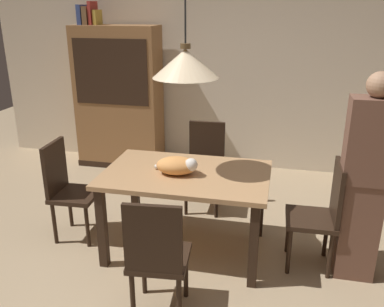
{
  "coord_description": "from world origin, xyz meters",
  "views": [
    {
      "loc": [
        0.74,
        -2.7,
        2.08
      ],
      "look_at": [
        -0.0,
        0.62,
        0.85
      ],
      "focal_mm": 38.46,
      "sensor_mm": 36.0,
      "label": 1
    }
  ],
  "objects": [
    {
      "name": "dining_table",
      "position": [
        -0.01,
        0.42,
        0.65
      ],
      "size": [
        1.4,
        0.9,
        0.75
      ],
      "color": "tan",
      "rests_on": "ground"
    },
    {
      "name": "ground",
      "position": [
        0.0,
        0.0,
        0.0
      ],
      "size": [
        10.0,
        10.0,
        0.0
      ],
      "primitive_type": "plane",
      "color": "tan"
    },
    {
      "name": "book_yellow_short",
      "position": [
        -1.6,
        2.32,
        1.94
      ],
      "size": [
        0.04,
        0.2,
        0.18
      ],
      "primitive_type": "cube",
      "color": "gold",
      "rests_on": "hutch_bookcase"
    },
    {
      "name": "book_red_tall",
      "position": [
        -1.66,
        2.32,
        1.99
      ],
      "size": [
        0.04,
        0.22,
        0.28
      ],
      "primitive_type": "cube",
      "color": "#B73833",
      "rests_on": "hutch_bookcase"
    },
    {
      "name": "back_wall",
      "position": [
        0.0,
        2.65,
        1.45
      ],
      "size": [
        6.4,
        0.1,
        2.9
      ],
      "primitive_type": "cube",
      "color": "beige",
      "rests_on": "ground"
    },
    {
      "name": "hutch_bookcase",
      "position": [
        -1.38,
        2.32,
        0.89
      ],
      "size": [
        1.12,
        0.45,
        1.85
      ],
      "color": "olive",
      "rests_on": "ground"
    },
    {
      "name": "chair_left_side",
      "position": [
        -1.14,
        0.42,
        0.51
      ],
      "size": [
        0.42,
        0.42,
        0.93
      ],
      "color": "black",
      "rests_on": "ground"
    },
    {
      "name": "chair_right_side",
      "position": [
        1.12,
        0.42,
        0.51
      ],
      "size": [
        0.41,
        0.41,
        0.93
      ],
      "color": "black",
      "rests_on": "ground"
    },
    {
      "name": "person_standing",
      "position": [
        1.4,
        0.36,
        0.83
      ],
      "size": [
        0.36,
        0.22,
        1.66
      ],
      "color": "brown",
      "rests_on": "ground"
    },
    {
      "name": "book_brown_thick",
      "position": [
        -1.72,
        2.32,
        1.96
      ],
      "size": [
        0.06,
        0.24,
        0.22
      ],
      "primitive_type": "cube",
      "color": "brown",
      "rests_on": "hutch_bookcase"
    },
    {
      "name": "chair_far_back",
      "position": [
        -0.01,
        1.3,
        0.51
      ],
      "size": [
        0.41,
        0.41,
        0.93
      ],
      "color": "black",
      "rests_on": "ground"
    },
    {
      "name": "cat_sleeping",
      "position": [
        -0.07,
        0.37,
        0.83
      ],
      "size": [
        0.39,
        0.25,
        0.16
      ],
      "color": "#E59951",
      "rests_on": "dining_table"
    },
    {
      "name": "book_blue_wide",
      "position": [
        -1.8,
        2.32,
        1.97
      ],
      "size": [
        0.06,
        0.24,
        0.24
      ],
      "primitive_type": "cube",
      "color": "#384C93",
      "rests_on": "hutch_bookcase"
    },
    {
      "name": "pendant_lamp",
      "position": [
        -0.01,
        0.42,
        1.66
      ],
      "size": [
        0.52,
        0.52,
        1.3
      ],
      "color": "beige"
    },
    {
      "name": "chair_near_front",
      "position": [
        -0.0,
        -0.46,
        0.51
      ],
      "size": [
        0.43,
        0.43,
        0.93
      ],
      "color": "black",
      "rests_on": "ground"
    }
  ]
}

